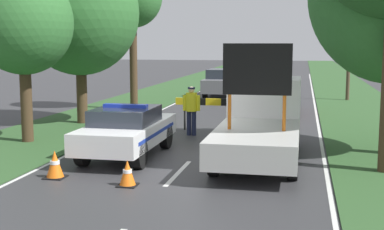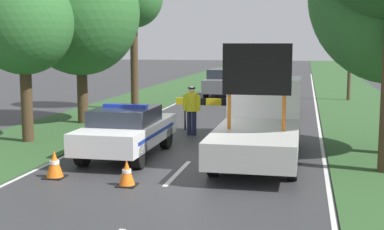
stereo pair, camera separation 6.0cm
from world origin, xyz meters
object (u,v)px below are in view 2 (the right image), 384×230
Objects in this scene: work_truck at (262,120)px; traffic_cone_centre_front at (55,164)px; traffic_cone_near_police at (127,173)px; queued_car_suv_grey at (222,82)px; utility_pole at (352,18)px; road_barrier at (221,104)px; roadside_tree_far_left at (80,13)px; police_officer at (192,106)px; queued_car_wagon_maroon at (277,97)px; police_car at (127,130)px; roadside_tree_near_left at (23,23)px; pedestrian_civilian at (240,108)px.

traffic_cone_centre_front is at bearing 34.10° from work_truck.
traffic_cone_near_police is 0.13× the size of queued_car_suv_grey.
traffic_cone_near_police is at bearing -107.85° from utility_pole.
road_barrier is 5.10× the size of traffic_cone_centre_front.
roadside_tree_far_left is 0.77× the size of utility_pole.
police_officer is (-2.67, 2.91, -0.02)m from work_truck.
police_officer is 7.29m from queued_car_wagon_maroon.
traffic_cone_near_police is (-0.06, -6.84, -0.72)m from police_officer.
police_officer is at bearing -50.88° from work_truck.
police_officer is 0.39× the size of queued_car_wagon_maroon.
police_car is 1.32× the size of road_barrier.
work_truck is at bearing -58.54° from road_barrier.
traffic_cone_centre_front is 20.22m from queued_car_suv_grey.
queued_car_suv_grey is 16.82m from roadside_tree_near_left.
traffic_cone_near_police is 1.98m from traffic_cone_centre_front.
queued_car_wagon_maroon is 0.65× the size of roadside_tree_far_left.
work_truck is 0.92× the size of roadside_tree_far_left.
utility_pole is at bearing -88.77° from police_officer.
police_car is at bearing 108.56° from traffic_cone_near_police.
roadside_tree_near_left is (-5.87, -3.50, 2.86)m from road_barrier.
queued_car_suv_grey is (-1.03, 13.68, -0.19)m from police_officer.
queued_car_suv_grey is 8.23m from utility_pole.
police_officer is 2.56× the size of traffic_cone_centre_front.
utility_pole is at bearing 173.35° from queued_car_suv_grey.
traffic_cone_centre_front is 0.15× the size of queued_car_suv_grey.
roadside_tree_near_left is (-2.97, 4.12, 3.53)m from traffic_cone_centre_front.
road_barrier is 0.77× the size of queued_car_wagon_maroon.
traffic_cone_near_police is 21.10m from utility_pole.
road_barrier is 0.39× the size of utility_pole.
police_car is 5.08m from pedestrian_civilian.
roadside_tree_near_left is at bearing 52.84° from police_officer.
pedestrian_civilian is 0.35× the size of queued_car_suv_grey.
queued_car_suv_grey is at bearing 89.49° from pedestrian_civilian.
police_car is 0.81× the size of roadside_tree_near_left.
work_truck is 9.70m from queued_car_wagon_maroon.
queued_car_wagon_maroon is at bearing 50.29° from roadside_tree_near_left.
police_car is at bearing 70.86° from traffic_cone_centre_front.
road_barrier is at bearing -69.46° from work_truck.
pedestrian_civilian reaches higher than traffic_cone_near_police.
traffic_cone_near_police is 0.90× the size of traffic_cone_centre_front.
queued_car_suv_grey is at bearing -62.05° from queued_car_wagon_maroon.
road_barrier is 8.04m from traffic_cone_near_police.
roadside_tree_far_left is (-6.49, 1.32, 3.44)m from pedestrian_civilian.
work_truck is at bearing 55.20° from traffic_cone_near_police.
traffic_cone_centre_front is at bearing 70.74° from queued_car_wagon_maroon.
roadside_tree_near_left reaches higher than police_officer.
roadside_tree_near_left is (-6.61, -2.87, 2.92)m from pedestrian_civilian.
police_officer reaches higher than queued_car_suv_grey.
police_officer is 6.18m from roadside_tree_far_left.
roadside_tree_far_left reaches higher than work_truck.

